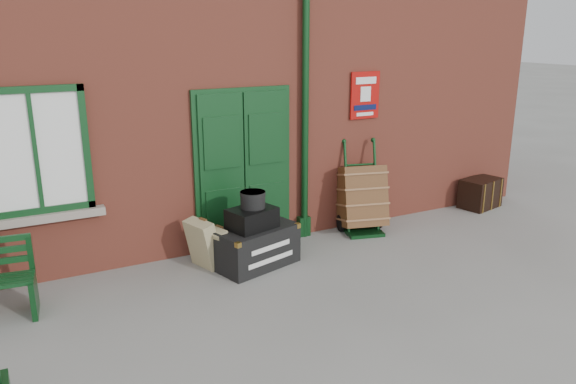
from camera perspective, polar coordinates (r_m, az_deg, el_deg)
ground at (r=7.08m, az=2.65°, el=-8.96°), size 80.00×80.00×0.00m
station_building at (r=9.61m, az=-7.86°, el=11.06°), size 10.30×4.30×4.36m
houdini_trunk at (r=7.40m, az=-3.27°, el=-5.55°), size 1.18×0.85×0.53m
strongbox at (r=7.24m, az=-3.68°, el=-2.68°), size 0.68×0.57×0.27m
hatbox at (r=7.21m, az=-3.59°, el=-0.78°), size 0.39×0.39×0.21m
suitcase_back at (r=7.40m, az=-8.64°, el=-5.22°), size 0.43×0.52×0.66m
suitcase_front at (r=7.38m, az=-7.05°, el=-5.58°), size 0.43×0.49×0.57m
porter_trolley at (r=8.63m, az=7.49°, el=-0.56°), size 0.83×0.87×1.38m
dark_trunk at (r=10.34m, az=18.95°, el=-0.09°), size 0.79×0.61×0.51m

